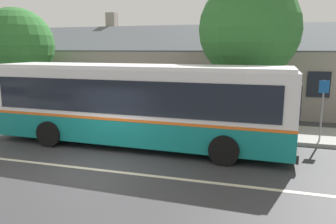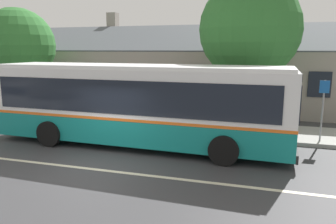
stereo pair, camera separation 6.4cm
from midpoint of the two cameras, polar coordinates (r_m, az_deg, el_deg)
ground_plane at (r=10.78m, az=-13.56°, el=-9.62°), size 300.00×300.00×0.00m
sidewalk_far at (r=16.00m, az=-2.88°, el=-2.27°), size 60.00×3.00×0.15m
lane_divider_stripe at (r=10.78m, az=-13.56°, el=-9.60°), size 60.00×0.16×0.01m
community_building at (r=22.70m, az=3.49°, el=6.33°), size 22.56×8.15×6.34m
transit_bus at (r=12.68m, az=-5.50°, el=1.61°), size 11.69×3.00×3.13m
bench_by_building at (r=19.00m, az=-24.55°, el=0.39°), size 1.78×0.51×0.94m
street_tree_primary at (r=15.67m, az=13.87°, el=13.74°), size 4.57×4.57×6.88m
street_tree_secondary at (r=20.44m, az=-24.96°, el=10.46°), size 4.11×4.11×5.98m
bus_stop_sign at (r=14.03m, az=25.21°, el=1.33°), size 0.36×0.07×2.40m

